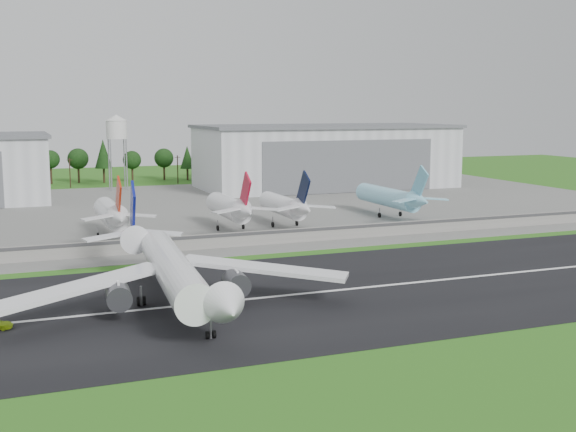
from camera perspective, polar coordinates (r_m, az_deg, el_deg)
name	(u,v)px	position (r m, az deg, el deg)	size (l,w,h in m)	color
ground	(319,310)	(115.73, 2.47, -7.43)	(600.00, 600.00, 0.00)	#285614
runway	(296,295)	(124.61, 0.62, -6.24)	(320.00, 60.00, 0.10)	black
runway_centerline	(296,294)	(124.59, 0.62, -6.21)	(220.00, 1.00, 0.02)	white
apron	(165,211)	(228.55, -9.69, 0.41)	(320.00, 150.00, 0.10)	slate
blast_fence	(223,240)	(165.85, -5.17, -1.93)	(240.00, 0.61, 3.50)	gray
hangar_east	(326,156)	(293.07, 2.98, 4.76)	(102.00, 47.00, 25.20)	silver
water_tower	(117,127)	(289.69, -13.40, 6.86)	(8.40, 8.40, 29.40)	#99999E
utility_poles	(126,186)	(306.81, -12.70, 2.36)	(230.00, 3.00, 12.00)	black
treeline	(120,182)	(321.58, -13.10, 2.62)	(320.00, 16.00, 22.00)	black
main_airliner	(174,278)	(117.02, -9.03, -4.88)	(57.13, 59.26, 18.17)	white
parked_jet_red_a	(112,214)	(181.71, -13.70, 0.15)	(7.36, 31.29, 16.62)	silver
parked_jet_red_b	(232,208)	(188.03, -4.46, 0.64)	(7.36, 31.29, 16.62)	white
parked_jet_navy	(287,206)	(192.95, -0.09, 0.81)	(7.36, 31.29, 16.41)	white
parked_jet_skyblue	(393,197)	(212.38, 8.28, 1.46)	(7.36, 37.29, 16.57)	#8AD4EF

